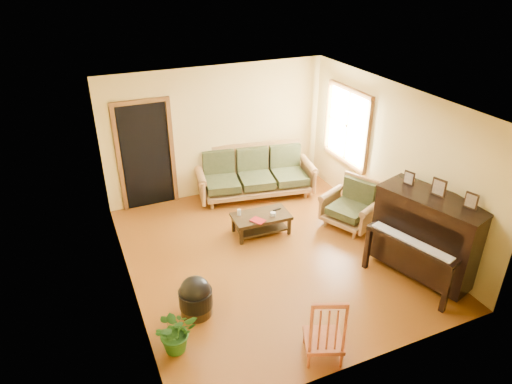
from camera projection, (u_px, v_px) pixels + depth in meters
name	position (u px, v px, depth m)	size (l,w,h in m)	color
floor	(271.00, 254.00, 7.58)	(5.00, 5.00, 0.00)	#63310D
doorway	(146.00, 157.00, 8.60)	(1.08, 0.16, 2.05)	black
window	(347.00, 126.00, 8.72)	(0.12, 1.36, 1.46)	white
sofa	(256.00, 174.00, 9.17)	(2.32, 0.97, 0.99)	olive
coffee_table	(261.00, 224.00, 8.07)	(1.00, 0.55, 0.36)	black
armchair	(350.00, 205.00, 8.15)	(0.84, 0.88, 0.88)	olive
piano	(427.00, 237.00, 6.79)	(0.91, 1.54, 1.36)	black
footstool	(196.00, 300.00, 6.23)	(0.46, 0.46, 0.44)	black
red_chair	(325.00, 325.00, 5.45)	(0.46, 0.50, 0.98)	#943F1A
leaning_frame	(289.00, 169.00, 9.91)	(0.40, 0.09, 0.54)	gold
ceramic_crock	(303.00, 173.00, 10.05)	(0.22, 0.22, 0.27)	#335A9B
potted_plant	(176.00, 331.00, 5.62)	(0.53, 0.46, 0.59)	#245618
book	(255.00, 223.00, 7.72)	(0.18, 0.24, 0.02)	maroon
candle	(239.00, 212.00, 7.95)	(0.07, 0.07, 0.11)	silver
glass_jar	(273.00, 214.00, 7.95)	(0.10, 0.10, 0.06)	silver
remote	(277.00, 209.00, 8.14)	(0.15, 0.04, 0.01)	black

